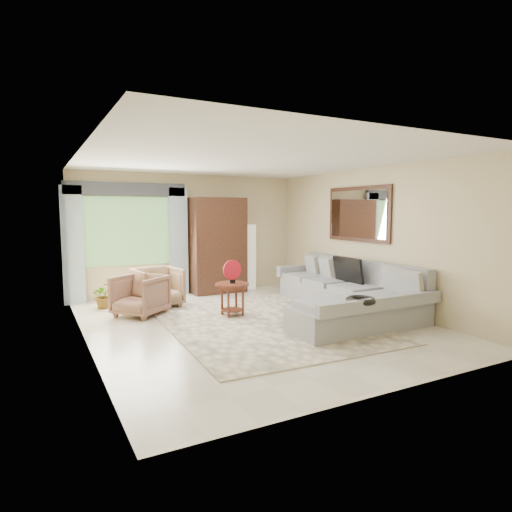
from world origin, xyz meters
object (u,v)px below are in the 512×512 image
coffee_table (232,299)px  potted_plant (104,295)px  sectional_sofa (346,298)px  armchair_right (158,287)px  armchair_left (140,295)px  floor_lamp (249,257)px  armoire (218,245)px  tv_screen (348,270)px

coffee_table → potted_plant: size_ratio=1.21×
sectional_sofa → armchair_right: (-2.82, 2.07, 0.09)m
coffee_table → armchair_left: bearing=150.1°
sectional_sofa → floor_lamp: 3.03m
floor_lamp → armchair_right: bearing=-159.5°
coffee_table → floor_lamp: size_ratio=0.39×
sectional_sofa → potted_plant: bearing=146.6°
sectional_sofa → armoire: bearing=113.1°
floor_lamp → sectional_sofa: bearing=-81.7°
tv_screen → armoire: 3.03m
tv_screen → potted_plant: size_ratio=1.54×
coffee_table → armchair_left: (-1.39, 0.80, 0.05)m
tv_screen → armchair_right: tv_screen is taller
armchair_left → potted_plant: 1.03m
tv_screen → potted_plant: 4.57m
tv_screen → potted_plant: tv_screen is taller
armchair_right → floor_lamp: size_ratio=0.55×
potted_plant → floor_lamp: 3.37m
armchair_right → floor_lamp: 2.58m
potted_plant → armchair_right: bearing=-23.6°
sectional_sofa → armchair_left: size_ratio=4.44×
armchair_right → armchair_left: bearing=-137.6°
sectional_sofa → coffee_table: bearing=158.3°
coffee_table → armchair_right: 1.62m
armoire → floor_lamp: (0.80, 0.06, -0.30)m
sectional_sofa → tv_screen: 0.59m
armchair_left → armchair_right: 0.69m
armchair_right → potted_plant: armchair_right is taller
armchair_right → armoire: armoire is taller
potted_plant → floor_lamp: size_ratio=0.32×
sectional_sofa → armoire: armoire is taller
armchair_left → floor_lamp: (2.83, 1.41, 0.40)m
sectional_sofa → coffee_table: sectional_sofa is taller
sectional_sofa → armoire: 3.24m
sectional_sofa → floor_lamp: (-0.43, 2.96, 0.47)m
armoire → floor_lamp: size_ratio=1.40×
tv_screen → coffee_table: size_ratio=1.28×
potted_plant → sectional_sofa: bearing=-33.4°
tv_screen → armoire: armoire is taller
coffee_table → floor_lamp: 2.68m
armchair_right → floor_lamp: floor_lamp is taller
armchair_left → potted_plant: bearing=167.8°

